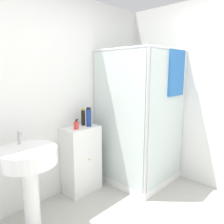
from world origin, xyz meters
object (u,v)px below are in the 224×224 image
(soap_dispenser, at_px, (76,125))
(shampoo_bottle_blue, at_px, (89,117))
(sink, at_px, (29,168))
(shampoo_bottle_tall_black, at_px, (83,117))

(soap_dispenser, bearing_deg, shampoo_bottle_blue, 0.01)
(soap_dispenser, distance_m, shampoo_bottle_blue, 0.21)
(sink, height_order, shampoo_bottle_blue, shampoo_bottle_blue)
(sink, bearing_deg, shampoo_bottle_tall_black, 18.58)
(shampoo_bottle_blue, bearing_deg, sink, -167.14)
(soap_dispenser, bearing_deg, sink, -163.71)
(sink, bearing_deg, soap_dispenser, 16.29)
(soap_dispenser, xyz_separation_m, shampoo_bottle_blue, (0.20, 0.00, 0.07))
(soap_dispenser, height_order, shampoo_bottle_tall_black, shampoo_bottle_tall_black)
(soap_dispenser, bearing_deg, shampoo_bottle_tall_black, 26.85)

